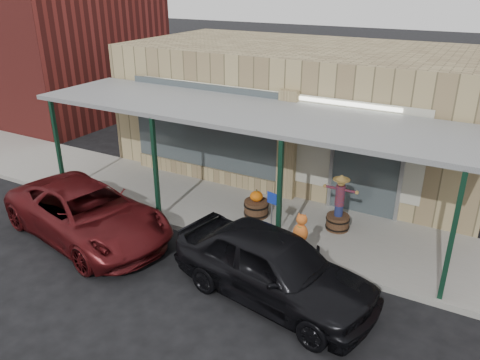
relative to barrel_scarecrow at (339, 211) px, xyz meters
The scene contains 10 objects.
ground 4.82m from the barrel_scarecrow, 124.64° to the right, with size 120.00×120.00×0.00m, color black.
sidewalk 2.79m from the barrel_scarecrow, behind, with size 40.00×3.20×0.15m, color gray.
storefront 5.23m from the barrel_scarecrow, 122.60° to the left, with size 12.00×6.25×4.20m.
awning 3.60m from the barrel_scarecrow, behind, with size 12.00×3.00×3.04m.
block_buildings_near 6.16m from the barrel_scarecrow, 97.60° to the left, with size 61.00×8.00×8.00m.
barrel_scarecrow is the anchor object (origin of this frame).
barrel_pumpkin 2.26m from the barrel_scarecrow, behind, with size 0.74×0.74×0.79m.
handicap_sign 1.98m from the barrel_scarecrow, 128.47° to the right, with size 0.28×0.09×1.40m.
parked_sedan 3.25m from the barrel_scarecrow, 96.22° to the right, with size 4.75×2.59×1.60m.
car_maroon 6.50m from the barrel_scarecrow, 149.65° to the right, with size 2.31×5.01×1.39m, color #541013.
Camera 1 is at (5.72, -6.79, 6.25)m, focal length 35.00 mm.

